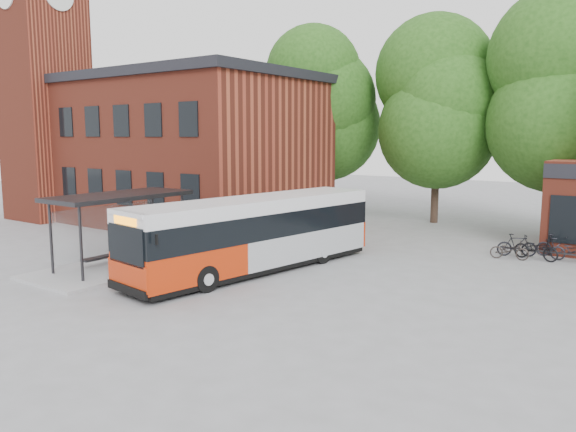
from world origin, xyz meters
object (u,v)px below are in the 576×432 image
Objects in this scene: city_bus at (255,235)px; bicycle_3 at (557,246)px; bicycle_0 at (509,250)px; bicycle_2 at (536,248)px; bus_shelter at (121,231)px; bicycle_1 at (517,245)px; bicycle_4 at (573,251)px.

city_bus is 6.87× the size of bicycle_3.
bicycle_2 reaches higher than bicycle_0.
bus_shelter is 3.86× the size of bicycle_2.
bicycle_0 is (7.25, 7.61, -0.99)m from city_bus.
bicycle_0 is at bearing 132.69° from bicycle_2.
bicycle_0 is 0.95× the size of bicycle_1.
bicycle_4 is at bearing -145.25° from bicycle_3.
bicycle_0 is at bearing 41.12° from bus_shelter.
city_bus is at bearing 146.37° from bicycle_2.
bicycle_4 is at bearing 50.80° from city_bus.
bicycle_3 is at bearing -14.64° from bicycle_2.
bicycle_1 is 0.88× the size of bicycle_2.
bicycle_3 is (1.38, 0.90, -0.00)m from bicycle_1.
bicycle_2 is 1.29m from bicycle_3.
city_bus reaches higher than bicycle_2.
bus_shelter is at bearing -141.39° from city_bus.
bicycle_4 is (1.30, 0.55, -0.03)m from bicycle_2.
bicycle_2 is at bearing -131.48° from bicycle_1.
bicycle_1 is at bearing 107.26° from bicycle_3.
bicycle_4 is at bearing -55.82° from bicycle_2.
bicycle_1 reaches higher than bicycle_0.
bicycle_2 is 1.15× the size of bicycle_3.
bus_shelter is 0.64× the size of city_bus.
bicycle_0 is 0.89× the size of bicycle_4.
bicycle_2 is at bearing -69.38° from bicycle_0.
bicycle_2 reaches higher than bicycle_4.
bicycle_1 is (7.34, 8.42, -0.90)m from city_bus.
city_bus is at bearing 30.45° from bus_shelter.
bicycle_4 is (9.46, 8.71, -0.94)m from city_bus.
bicycle_0 is at bearing 123.50° from bicycle_3.
bus_shelter is at bearing 116.32° from bicycle_3.
bicycle_1 is 1.65m from bicycle_3.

